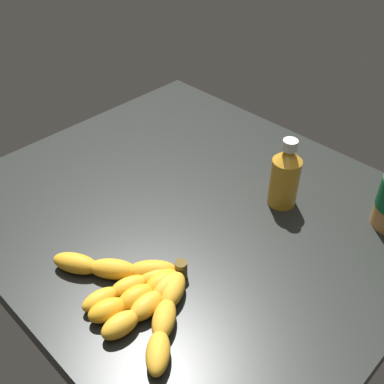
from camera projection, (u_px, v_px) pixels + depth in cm
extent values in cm
cube|color=black|center=(191.00, 214.00, 89.43)|extent=(82.65, 72.28, 4.36)
ellipsoid|color=gold|center=(152.00, 270.00, 73.33)|extent=(7.87, 8.06, 3.34)
ellipsoid|color=gold|center=(113.00, 269.00, 73.53)|extent=(8.31, 7.51, 3.34)
ellipsoid|color=gold|center=(76.00, 263.00, 74.48)|extent=(8.55, 6.78, 3.34)
ellipsoid|color=gold|center=(158.00, 277.00, 72.58)|extent=(5.25, 6.67, 2.93)
ellipsoid|color=gold|center=(129.00, 286.00, 71.10)|extent=(4.61, 6.60, 2.93)
ellipsoid|color=gold|center=(100.00, 299.00, 69.14)|extent=(3.87, 6.39, 2.93)
ellipsoid|color=gold|center=(162.00, 282.00, 71.49)|extent=(3.77, 6.16, 3.33)
ellipsoid|color=gold|center=(136.00, 297.00, 69.26)|extent=(4.40, 6.45, 3.33)
ellipsoid|color=gold|center=(107.00, 310.00, 67.38)|extent=(4.97, 6.65, 3.33)
ellipsoid|color=gold|center=(167.00, 286.00, 70.93)|extent=(4.46, 6.56, 3.31)
ellipsoid|color=gold|center=(146.00, 306.00, 67.98)|extent=(3.57, 6.15, 3.31)
ellipsoid|color=gold|center=(120.00, 325.00, 65.44)|extent=(3.98, 6.36, 3.31)
ellipsoid|color=gold|center=(173.00, 290.00, 70.30)|extent=(6.23, 7.58, 3.35)
ellipsoid|color=gold|center=(164.00, 319.00, 66.18)|extent=(6.69, 7.49, 3.35)
ellipsoid|color=gold|center=(158.00, 353.00, 61.99)|extent=(7.05, 7.30, 3.35)
cylinder|color=brown|center=(181.00, 269.00, 73.37)|extent=(2.00, 2.00, 3.00)
cylinder|color=gold|center=(284.00, 182.00, 85.84)|extent=(5.51, 5.51, 9.82)
cone|color=gold|center=(288.00, 155.00, 81.96)|extent=(5.51, 5.51, 2.44)
cylinder|color=white|center=(290.00, 145.00, 80.58)|extent=(2.69, 2.69, 1.91)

